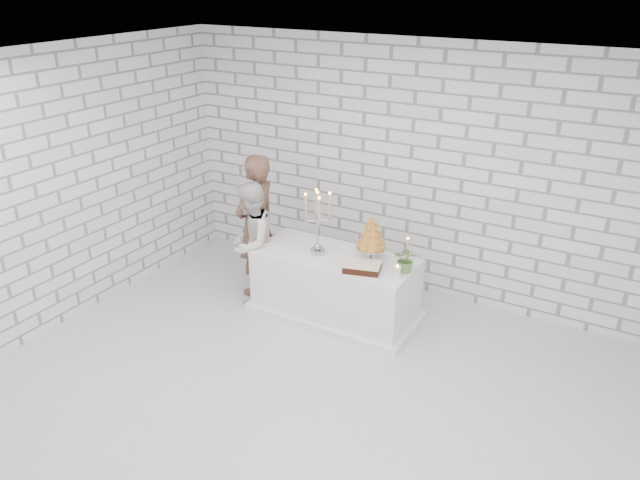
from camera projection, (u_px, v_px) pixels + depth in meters
The scene contains 14 objects.
ground at pixel (300, 394), 5.74m from camera, with size 6.00×5.00×0.01m, color silver.
ceiling at pixel (294, 67), 4.51m from camera, with size 6.00×5.00×0.01m, color white.
wall_back at pixel (410, 171), 7.11m from camera, with size 6.00×0.01×3.00m, color white.
wall_front at pixel (43, 429), 3.15m from camera, with size 6.00×0.01×3.00m, color white.
wall_left at pixel (58, 191), 6.49m from camera, with size 0.01×5.00×3.00m, color white.
cake_table at pixel (335, 285), 6.92m from camera, with size 1.80×0.80×0.75m, color white.
groom at pixel (256, 226), 7.24m from camera, with size 0.63×0.42×1.74m, color #503123.
bride at pixel (251, 243), 7.11m from camera, with size 0.71×0.56×1.47m, color white.
candelabra at pixel (318, 223), 6.67m from camera, with size 0.30×0.30×0.74m, color #A5A5AF, non-canonical shape.
croquembouche at pixel (371, 239), 6.54m from camera, with size 0.33×0.33×0.52m, color #A66A29, non-canonical shape.
chocolate_cake at pixel (362, 267), 6.42m from camera, with size 0.38×0.27×0.08m, color black.
pillar_candle at pixel (397, 272), 6.27m from camera, with size 0.08×0.08×0.12m, color white.
extra_taper at pixel (407, 253), 6.45m from camera, with size 0.06×0.06×0.32m, color #C8B18F.
flowers at pixel (406, 259), 6.35m from camera, with size 0.26×0.22×0.29m, color #456F31.
Camera 1 is at (2.47, -3.93, 3.68)m, focal length 34.25 mm.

